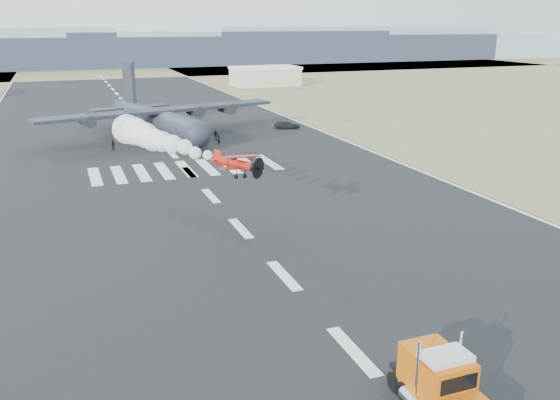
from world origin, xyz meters
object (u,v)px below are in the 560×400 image
hangar_right (265,76)px  crew_h (218,140)px  support_vehicle (287,125)px  crew_d (215,135)px  crew_a (203,139)px  crew_b (113,146)px  crew_e (139,140)px  crew_g (171,141)px  semi_truck (442,384)px  transport_aircraft (156,118)px  crew_c (152,138)px  crew_f (156,142)px  aerobatic_biplane (237,163)px

hangar_right → crew_h: (-37.54, -85.17, -2.21)m
support_vehicle → crew_d: (-15.64, -6.79, 0.24)m
support_vehicle → crew_a: crew_a is taller
crew_b → crew_d: size_ratio=0.91×
crew_e → crew_g: 5.34m
crew_e → crew_h: size_ratio=1.04×
hangar_right → crew_h: hangar_right is taller
crew_d → semi_truck: bearing=-81.8°
crew_g → support_vehicle: bearing=-22.9°
crew_b → crew_e: (4.41, 3.41, -0.00)m
crew_h → crew_b: bearing=-31.0°
transport_aircraft → crew_e: 8.03m
crew_a → crew_c: crew_a is taller
transport_aircraft → crew_d: transport_aircraft is taller
crew_d → crew_h: crew_d is taller
hangar_right → semi_truck: (-44.57, -156.98, -1.28)m
transport_aircraft → crew_f: transport_aircraft is taller
transport_aircraft → hangar_right: bearing=44.1°
transport_aircraft → crew_f: size_ratio=24.56×
transport_aircraft → crew_b: bearing=-144.1°
crew_d → crew_e: bearing=-169.8°
transport_aircraft → support_vehicle: 24.48m
crew_e → crew_h: (12.22, -4.27, -0.03)m
aerobatic_biplane → crew_a: size_ratio=3.01×
aerobatic_biplane → hangar_right: bearing=50.0°
semi_truck → crew_g: bearing=89.7°
crew_a → crew_h: 2.61m
crew_c → crew_h: crew_c is taller
semi_truck → crew_d: 75.64m
hangar_right → crew_g: hangar_right is taller
semi_truck → crew_b: size_ratio=4.71×
crew_e → crew_g: size_ratio=1.06×
crew_b → crew_e: size_ratio=1.00×
crew_f → crew_g: bearing=-34.0°
transport_aircraft → crew_e: (-3.95, -6.59, -2.34)m
support_vehicle → crew_b: size_ratio=2.90×
aerobatic_biplane → support_vehicle: size_ratio=1.11×
crew_f → crew_e: bearing=65.2°
crew_g → crew_h: bearing=-57.4°
support_vehicle → crew_h: crew_h is taller
hangar_right → aerobatic_biplane: aerobatic_biplane is taller
hangar_right → aerobatic_biplane: (-47.05, -128.86, 4.23)m
crew_a → crew_h: crew_a is taller
semi_truck → crew_h: semi_truck is taller
hangar_right → crew_c: (-47.57, -80.85, -2.12)m
aerobatic_biplane → crew_a: bearing=60.9°
support_vehicle → crew_f: 27.66m
semi_truck → support_vehicle: (23.10, 82.06, -1.06)m
crew_f → crew_g: crew_f is taller
crew_c → crew_b: bearing=-80.9°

